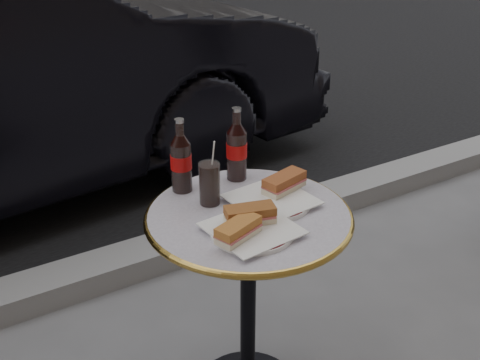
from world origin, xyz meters
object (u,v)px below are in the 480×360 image
bistro_table (248,311)px  plate_right (271,202)px  cola_glass (210,183)px  plate_left (252,231)px  cola_bottle_right (237,144)px  cola_bottle_left (181,155)px

bistro_table → plate_right: (0.09, 0.01, 0.37)m
bistro_table → plate_right: bearing=8.2°
bistro_table → cola_glass: size_ratio=5.46×
plate_left → cola_glass: 0.22m
plate_right → cola_bottle_right: cola_bottle_right is taller
plate_left → plate_right: 0.18m
plate_right → cola_bottle_left: bearing=131.1°
plate_left → cola_bottle_left: 0.36m
cola_bottle_left → cola_glass: bearing=-74.4°
cola_bottle_left → bistro_table: bearing=-66.2°
cola_bottle_right → cola_glass: bearing=-146.6°
cola_bottle_left → cola_bottle_right: cola_bottle_right is taller
bistro_table → plate_left: plate_left is taller
bistro_table → cola_bottle_left: bearing=113.8°
bistro_table → plate_left: (-0.05, -0.10, 0.37)m
plate_right → cola_bottle_left: size_ratio=1.00×
cola_bottle_right → cola_bottle_left: bearing=174.8°
cola_bottle_left → cola_bottle_right: 0.19m
plate_right → cola_glass: bearing=147.9°
cola_bottle_right → bistro_table: bearing=-112.2°
plate_right → cola_bottle_left: 0.31m
cola_glass → bistro_table: bearing=-58.4°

